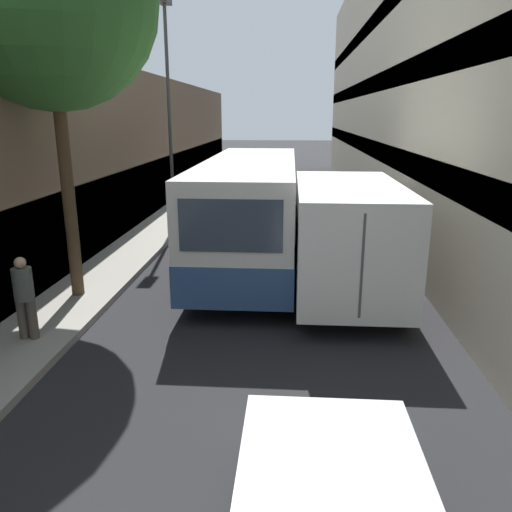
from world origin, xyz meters
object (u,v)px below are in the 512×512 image
at_px(pedestrian, 24,295).
at_px(panel_van, 260,182).
at_px(street_lamp, 168,77).
at_px(box_truck, 343,230).
at_px(bus, 251,209).

bearing_deg(pedestrian, panel_van, 78.25).
height_order(panel_van, street_lamp, street_lamp).
xyz_separation_m(box_truck, panel_van, (-2.86, 12.37, -0.45)).
relative_size(bus, street_lamp, 1.24).
relative_size(bus, panel_van, 2.33).
xyz_separation_m(box_truck, street_lamp, (-5.67, 5.91, 4.02)).
bearing_deg(bus, street_lamp, 129.72).
bearing_deg(bus, box_truck, -39.84).
height_order(pedestrian, street_lamp, street_lamp).
distance_m(bus, street_lamp, 6.35).
height_order(box_truck, street_lamp, street_lamp).
bearing_deg(pedestrian, bus, 57.37).
relative_size(pedestrian, street_lamp, 0.20).
height_order(bus, panel_van, bus).
bearing_deg(pedestrian, box_truck, 31.44).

